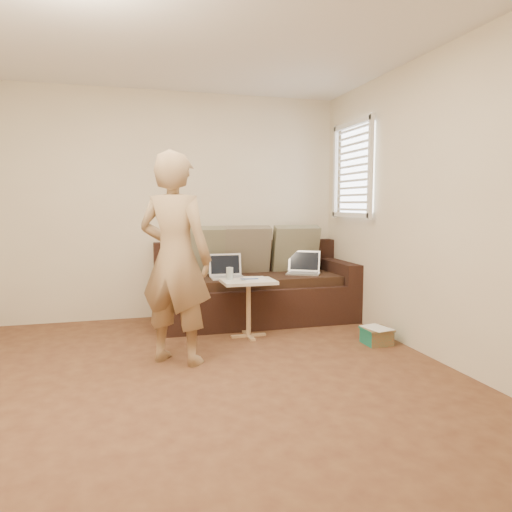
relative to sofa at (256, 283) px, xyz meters
name	(u,v)px	position (x,y,z in m)	size (l,w,h in m)	color
floor	(203,384)	(-0.90, -1.77, -0.42)	(4.50, 4.50, 0.00)	#4E2B1D
ceiling	(198,15)	(-0.90, -1.77, 2.18)	(4.50, 4.50, 0.00)	white
wall_back	(170,206)	(-0.90, 0.48, 0.87)	(4.00, 4.00, 0.00)	beige
wall_front	(338,212)	(-0.90, -4.03, 0.87)	(4.00, 4.00, 0.00)	beige
wall_right	(442,207)	(1.10, -1.77, 0.87)	(4.50, 4.50, 0.00)	beige
window_blinds	(353,170)	(1.05, -0.27, 1.28)	(0.12, 0.88, 1.08)	white
sofa	(256,283)	(0.00, 0.00, 0.00)	(2.20, 0.95, 0.85)	black
pillow_left	(200,251)	(-0.60, 0.21, 0.37)	(0.55, 0.14, 0.55)	#6F6A51
pillow_mid	(247,250)	(-0.05, 0.21, 0.37)	(0.55, 0.14, 0.55)	brown
pillow_right	(295,249)	(0.55, 0.20, 0.37)	(0.55, 0.14, 0.55)	#6F6A51
laptop_silver	(303,274)	(0.55, -0.08, 0.10)	(0.37, 0.27, 0.25)	#B7BABC
laptop_white	(228,278)	(-0.35, -0.14, 0.10)	(0.36, 0.26, 0.26)	white
person	(175,258)	(-1.03, -1.23, 0.45)	(0.64, 0.43, 1.75)	#9F8556
side_table	(248,308)	(-0.25, -0.64, -0.14)	(0.52, 0.36, 0.57)	silver
drinking_glass	(230,273)	(-0.42, -0.54, 0.21)	(0.07, 0.07, 0.12)	silver
scissors	(249,279)	(-0.24, -0.63, 0.16)	(0.18, 0.10, 0.02)	silver
paper_on_table	(255,279)	(-0.17, -0.58, 0.15)	(0.21, 0.30, 0.00)	white
striped_box	(377,336)	(0.85, -1.22, -0.35)	(0.25, 0.25, 0.16)	#BE431C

